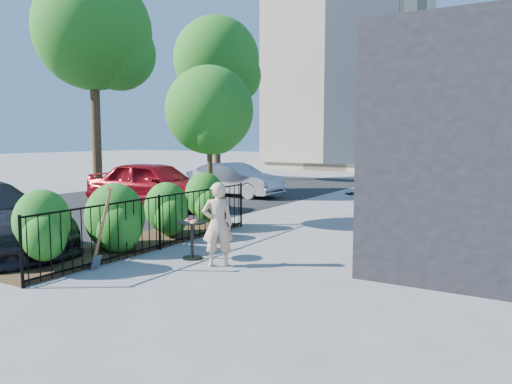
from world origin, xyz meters
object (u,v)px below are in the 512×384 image
Objects in this scene: patio_tree at (210,116)px; street_tree_near at (93,38)px; shovel at (101,233)px; street_tree_far at (217,65)px; car_red at (155,185)px; woman at (218,224)px; car_silver at (235,180)px; cafe_table at (192,233)px.

patio_tree is 0.48× the size of street_tree_near.
street_tree_near is 5.69× the size of shovel.
shovel is (8.68, -15.67, -5.28)m from street_tree_far.
street_tree_near is 1.88× the size of car_red.
shovel is (0.98, -4.47, -2.12)m from patio_tree.
street_tree_near reaches higher than patio_tree.
woman is at bearing -136.30° from car_red.
patio_tree is at bearing -147.86° from car_silver.
street_tree_near is at bearing 157.43° from patio_tree.
street_tree_far is (0.00, 8.00, 0.00)m from street_tree_near.
street_tree_far is at bearing 123.61° from cafe_table.
cafe_table is at bearing -147.10° from car_silver.
street_tree_far reaches higher than woman.
street_tree_far is 1.88× the size of car_red.
car_silver is at bearing -98.95° from woman.
shovel reaches higher than cafe_table.
woman reaches higher than shovel.
shovel is at bearing -77.65° from patio_tree.
patio_tree is 6.74m from car_silver.
woman is (2.46, -3.21, -2.03)m from patio_tree.
shovel is (8.68, -7.67, -5.28)m from street_tree_near.
street_tree_far is at bearing 118.98° from shovel.
street_tree_far is 11.17× the size of cafe_table.
woman reaches higher than cafe_table.
cafe_table is 1.64m from shovel.
woman is at bearing -32.25° from street_tree_near.
street_tree_far reaches higher than car_red.
street_tree_near is 12.56m from cafe_table.
car_silver is (4.70, 2.44, -5.29)m from street_tree_near.
woman is 0.38× the size of car_silver.
car_silver reaches higher than cafe_table.
street_tree_near is 11.17× the size of cafe_table.
woman is at bearing -14.72° from cafe_table.
street_tree_near reaches higher than car_red.
street_tree_near is 12.73m from shovel.
cafe_table is (9.46, -14.23, -5.44)m from street_tree_far.
street_tree_far is 2.17× the size of car_silver.
woman is 1.95m from shovel.
street_tree_far is 11.80m from car_red.
street_tree_near is 6.99m from car_red.
street_tree_far is 17.93m from cafe_table.
street_tree_far is 5.65× the size of woman.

